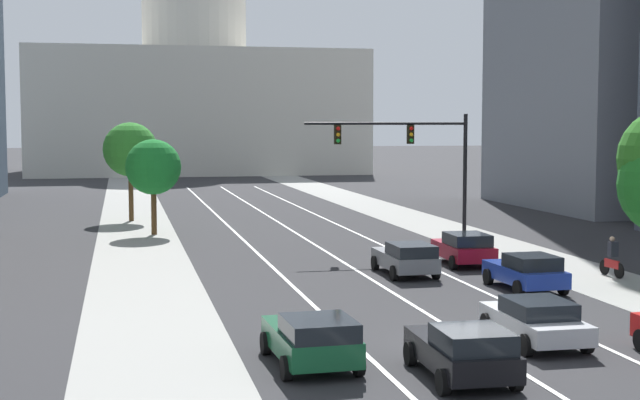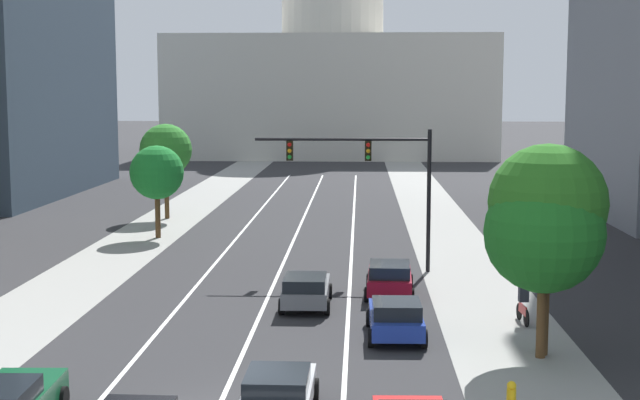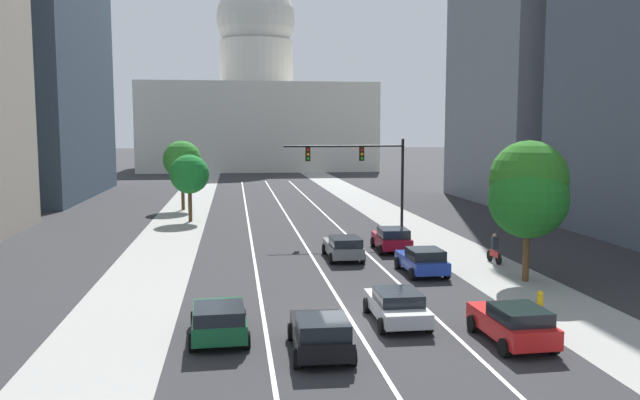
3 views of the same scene
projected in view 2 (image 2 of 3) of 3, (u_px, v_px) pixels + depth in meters
name	position (u px, v px, depth m)	size (l,w,h in m)	color
ground_plane	(305.00, 215.00, 64.20)	(400.00, 400.00, 0.00)	#2B2B2D
sidewalk_left	(162.00, 224.00, 59.65)	(4.53, 130.00, 0.01)	gray
sidewalk_right	(441.00, 226.00, 58.83)	(4.53, 130.00, 0.01)	gray
lane_stripe_left	(226.00, 251.00, 49.48)	(0.16, 90.00, 0.01)	white
lane_stripe_center	(288.00, 252.00, 49.32)	(0.16, 90.00, 0.01)	white
lane_stripe_right	(352.00, 252.00, 49.17)	(0.16, 90.00, 0.01)	white
capitol_building	(332.00, 69.00, 124.32)	(42.87, 27.05, 37.28)	beige
car_silver	(278.00, 393.00, 24.14)	(2.06, 4.26, 1.34)	#B2B5BA
car_crimson	(390.00, 278.00, 38.62)	(2.19, 4.14, 1.51)	maroon
car_gray	(306.00, 289.00, 36.57)	(2.04, 4.23, 1.44)	slate
car_blue	(396.00, 317.00, 32.06)	(2.10, 4.12, 1.45)	#1E389E
traffic_signal_mast	(374.00, 169.00, 43.38)	(8.55, 0.39, 6.97)	black
fire_hydrant	(511.00, 397.00, 24.57)	(0.26, 0.35, 0.91)	yellow
cyclist	(523.00, 302.00, 34.02)	(0.38, 1.70, 1.72)	black
street_tree_near_left	(157.00, 173.00, 53.58)	(3.23, 3.23, 5.58)	#51381E
street_tree_near_right	(544.00, 233.00, 29.23)	(3.94, 3.94, 6.17)	#51381E
street_tree_mid_left	(166.00, 150.00, 61.60)	(3.59, 3.59, 6.57)	#51381E
street_tree_far_right	(547.00, 204.00, 29.46)	(3.92, 3.92, 7.10)	#51381E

